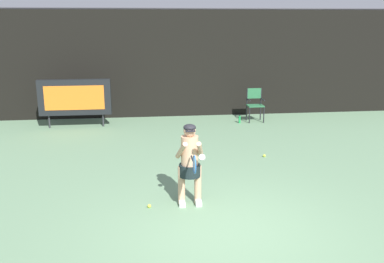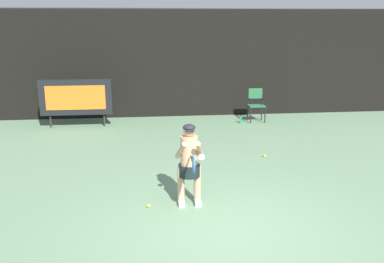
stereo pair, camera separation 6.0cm
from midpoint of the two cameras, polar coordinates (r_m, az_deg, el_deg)
ground at (r=6.88m, az=4.67°, el=-13.91°), size 18.00×22.00×0.03m
backdrop_screen at (r=14.72m, az=-1.91°, el=9.02°), size 18.00×0.12×3.66m
scoreboard at (r=13.70m, az=-15.51°, el=4.41°), size 2.20×0.21×1.50m
umpire_chair at (r=14.23m, az=8.29°, el=3.82°), size 0.52×0.44×1.08m
water_bottle at (r=13.99m, az=6.25°, el=1.62°), size 0.07×0.07×0.27m
tennis_player at (r=7.66m, az=-0.52°, el=-3.96°), size 0.52×0.59×1.50m
tennis_racket at (r=7.02m, az=0.07°, el=-4.37°), size 0.03×0.60×0.31m
tennis_ball_loose at (r=10.66m, az=9.47°, el=-3.20°), size 0.07×0.07×0.07m
tennis_ball_spare at (r=7.83m, az=-5.96°, el=-9.86°), size 0.07×0.07×0.07m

